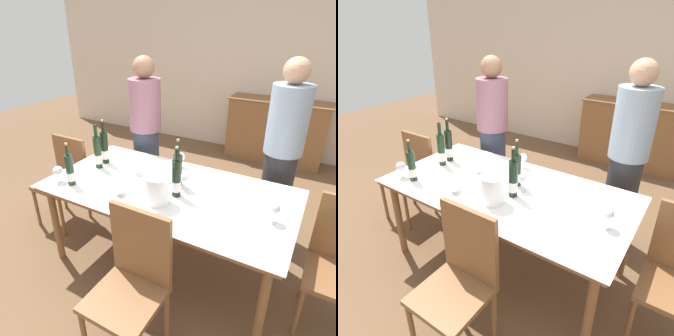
% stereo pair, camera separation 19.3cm
% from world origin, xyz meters
% --- Properties ---
extents(ground_plane, '(12.00, 12.00, 0.00)m').
position_xyz_m(ground_plane, '(0.00, 0.00, 0.00)').
color(ground_plane, brown).
extents(back_wall, '(8.00, 0.10, 2.80)m').
position_xyz_m(back_wall, '(0.00, 3.05, 1.40)').
color(back_wall, beige).
rests_on(back_wall, ground_plane).
extents(sideboard_cabinet, '(1.43, 0.46, 0.94)m').
position_xyz_m(sideboard_cabinet, '(0.32, 2.76, 0.47)').
color(sideboard_cabinet, brown).
rests_on(sideboard_cabinet, ground_plane).
extents(dining_table, '(1.97, 1.02, 0.76)m').
position_xyz_m(dining_table, '(0.00, 0.00, 0.70)').
color(dining_table, brown).
rests_on(dining_table, ground_plane).
extents(ice_bucket, '(0.18, 0.18, 0.21)m').
position_xyz_m(ice_bucket, '(0.03, -0.22, 0.88)').
color(ice_bucket, white).
rests_on(ice_bucket, dining_table).
extents(wine_bottle_0, '(0.07, 0.07, 0.41)m').
position_xyz_m(wine_bottle_0, '(-0.75, 0.14, 0.91)').
color(wine_bottle_0, black).
rests_on(wine_bottle_0, dining_table).
extents(wine_bottle_1, '(0.07, 0.07, 0.40)m').
position_xyz_m(wine_bottle_1, '(-0.74, 0.03, 0.91)').
color(wine_bottle_1, black).
rests_on(wine_bottle_1, dining_table).
extents(wine_bottle_2, '(0.08, 0.08, 0.39)m').
position_xyz_m(wine_bottle_2, '(0.03, 0.10, 0.89)').
color(wine_bottle_2, '#1E3323').
rests_on(wine_bottle_2, dining_table).
extents(wine_bottle_3, '(0.07, 0.07, 0.36)m').
position_xyz_m(wine_bottle_3, '(-0.72, -0.32, 0.89)').
color(wine_bottle_3, '#1E3323').
rests_on(wine_bottle_3, dining_table).
extents(wine_bottle_4, '(0.07, 0.07, 0.40)m').
position_xyz_m(wine_bottle_4, '(0.11, -0.06, 0.90)').
color(wine_bottle_4, black).
rests_on(wine_bottle_4, dining_table).
extents(wine_glass_0, '(0.09, 0.09, 0.14)m').
position_xyz_m(wine_glass_0, '(-0.84, -0.34, 0.86)').
color(wine_glass_0, white).
rests_on(wine_glass_0, dining_table).
extents(wine_glass_1, '(0.08, 0.08, 0.15)m').
position_xyz_m(wine_glass_1, '(-0.15, -0.40, 0.87)').
color(wine_glass_1, white).
rests_on(wine_glass_1, dining_table).
extents(wine_glass_2, '(0.08, 0.08, 0.13)m').
position_xyz_m(wine_glass_2, '(-0.37, 0.09, 0.85)').
color(wine_glass_2, white).
rests_on(wine_glass_2, dining_table).
extents(wine_glass_3, '(0.07, 0.07, 0.14)m').
position_xyz_m(wine_glass_3, '(-0.09, 0.40, 0.86)').
color(wine_glass_3, white).
rests_on(wine_glass_3, dining_table).
extents(wine_glass_4, '(0.08, 0.08, 0.15)m').
position_xyz_m(wine_glass_4, '(0.81, -0.05, 0.87)').
color(wine_glass_4, white).
rests_on(wine_glass_4, dining_table).
extents(wine_glass_5, '(0.08, 0.08, 0.15)m').
position_xyz_m(wine_glass_5, '(0.12, 0.04, 0.86)').
color(wine_glass_5, white).
rests_on(wine_glass_5, dining_table).
extents(chair_left_end, '(0.42, 0.42, 0.90)m').
position_xyz_m(chair_left_end, '(-1.28, 0.09, 0.52)').
color(chair_left_end, brown).
rests_on(chair_left_end, ground_plane).
extents(chair_near_front, '(0.42, 0.42, 0.98)m').
position_xyz_m(chair_near_front, '(0.17, -0.73, 0.56)').
color(chair_near_front, brown).
rests_on(chair_near_front, ground_plane).
extents(person_host, '(0.33, 0.33, 1.67)m').
position_xyz_m(person_host, '(-0.70, 0.76, 0.84)').
color(person_host, '#383F56').
rests_on(person_host, ground_plane).
extents(person_guest_left, '(0.33, 0.33, 1.72)m').
position_xyz_m(person_guest_left, '(0.70, 0.81, 0.87)').
color(person_guest_left, '#2D2D33').
rests_on(person_guest_left, ground_plane).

